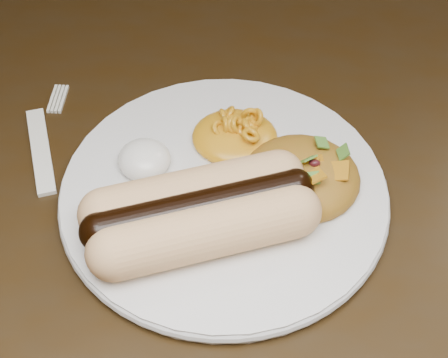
{
  "coord_description": "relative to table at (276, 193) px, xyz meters",
  "views": [
    {
      "loc": [
        -0.02,
        -0.43,
        1.18
      ],
      "look_at": [
        -0.05,
        -0.09,
        0.77
      ],
      "focal_mm": 55.0,
      "sensor_mm": 36.0,
      "label": 1
    }
  ],
  "objects": [
    {
      "name": "mac_and_cheese",
      "position": [
        -0.04,
        -0.03,
        0.12
      ],
      "size": [
        0.08,
        0.07,
        0.03
      ],
      "primitive_type": "ellipsoid",
      "rotation": [
        0.0,
        0.0,
        -0.09
      ],
      "color": "gold",
      "rests_on": "plate"
    },
    {
      "name": "table",
      "position": [
        0.0,
        0.0,
        0.0
      ],
      "size": [
        1.6,
        0.9,
        0.75
      ],
      "color": "black",
      "rests_on": "floor"
    },
    {
      "name": "hotdog",
      "position": [
        -0.06,
        -0.13,
        0.13
      ],
      "size": [
        0.15,
        0.12,
        0.04
      ],
      "rotation": [
        0.0,
        0.0,
        0.35
      ],
      "color": "#FEB77D",
      "rests_on": "plate"
    },
    {
      "name": "plate",
      "position": [
        -0.05,
        -0.09,
        0.1
      ],
      "size": [
        0.28,
        0.28,
        0.01
      ],
      "primitive_type": "cylinder",
      "rotation": [
        0.0,
        0.0,
        0.09
      ],
      "color": "silver",
      "rests_on": "table"
    },
    {
      "name": "sour_cream",
      "position": [
        -0.11,
        -0.07,
        0.12
      ],
      "size": [
        0.06,
        0.06,
        0.03
      ],
      "primitive_type": "ellipsoid",
      "rotation": [
        0.0,
        0.0,
        0.41
      ],
      "color": "white",
      "rests_on": "plate"
    },
    {
      "name": "taco_salad",
      "position": [
        0.01,
        -0.08,
        0.12
      ],
      "size": [
        0.09,
        0.09,
        0.04
      ],
      "rotation": [
        0.0,
        0.0,
        0.0
      ],
      "color": "#D35A1E",
      "rests_on": "plate"
    },
    {
      "name": "fork",
      "position": [
        -0.2,
        -0.04,
        0.09
      ],
      "size": [
        0.07,
        0.14,
        0.0
      ],
      "primitive_type": "cube",
      "rotation": [
        0.0,
        0.0,
        0.34
      ],
      "color": "white",
      "rests_on": "table"
    }
  ]
}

